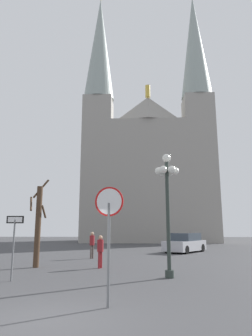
{
  "coord_description": "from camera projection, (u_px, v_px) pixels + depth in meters",
  "views": [
    {
      "loc": [
        2.17,
        -6.84,
        2.0
      ],
      "look_at": [
        1.08,
        19.04,
        7.14
      ],
      "focal_mm": 32.15,
      "sensor_mm": 36.0,
      "label": 1
    }
  ],
  "objects": [
    {
      "name": "street_lamp",
      "position": [
        167.0,
        191.0,
        12.8
      ],
      "size": [
        1.04,
        0.94,
        5.14
      ],
      "color": "#2D3833",
      "rests_on": "ground"
    },
    {
      "name": "pedestrian_walking",
      "position": [
        100.0,
        248.0,
        15.21
      ],
      "size": [
        0.32,
        0.32,
        1.61
      ],
      "color": "maroon",
      "rests_on": "ground"
    },
    {
      "name": "cathedral",
      "position": [
        148.0,
        161.0,
        44.87
      ],
      "size": [
        18.96,
        11.08,
        38.47
      ],
      "color": "gray",
      "rests_on": "ground"
    },
    {
      "name": "ground_plane",
      "position": [
        38.0,
        323.0,
        6.41
      ],
      "size": [
        120.0,
        120.0,
        0.0
      ],
      "primitive_type": "plane",
      "color": "#424244"
    },
    {
      "name": "one_way_arrow_sign",
      "position": [
        14.0,
        238.0,
        11.68
      ],
      "size": [
        0.68,
        0.07,
        2.45
      ],
      "color": "slate",
      "rests_on": "ground"
    },
    {
      "name": "bare_tree",
      "position": [
        38.0,
        224.0,
        15.71
      ],
      "size": [
        0.95,
        1.09,
        4.61
      ],
      "color": "#473323",
      "rests_on": "ground"
    },
    {
      "name": "stop_sign",
      "position": [
        109.0,
        221.0,
        8.03
      ],
      "size": [
        0.79,
        0.2,
        3.09
      ],
      "color": "slate",
      "rests_on": "ground"
    },
    {
      "name": "pedestrian_standing",
      "position": [
        92.0,
        242.0,
        19.92
      ],
      "size": [
        0.32,
        0.32,
        1.71
      ],
      "color": "#594C47",
      "rests_on": "ground"
    },
    {
      "name": "parked_car_near_silver",
      "position": [
        185.0,
        243.0,
        24.85
      ],
      "size": [
        4.06,
        4.65,
        1.55
      ],
      "color": "#B7B7BC",
      "rests_on": "ground"
    }
  ]
}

